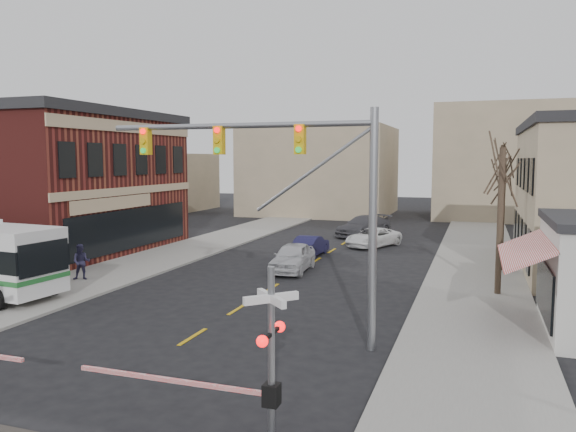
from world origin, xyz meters
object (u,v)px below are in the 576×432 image
object	(u,v)px
car_d	(363,226)
traffic_signal_mast	(294,177)
car_b	(310,246)
pedestrian_near	(25,281)
rr_crossing_east	(254,355)
car_a	(293,257)
pedestrian_far	(81,262)
car_c	(373,237)

from	to	relation	value
car_d	traffic_signal_mast	bearing A→B (deg)	-60.31
car_b	pedestrian_near	distance (m)	17.81
rr_crossing_east	car_a	bearing A→B (deg)	105.71
traffic_signal_mast	car_a	distance (m)	13.26
pedestrian_near	pedestrian_far	distance (m)	4.11
rr_crossing_east	car_d	world-z (taller)	rr_crossing_east
traffic_signal_mast	car_d	distance (m)	27.92
car_a	pedestrian_near	world-z (taller)	pedestrian_near
car_a	car_d	world-z (taller)	car_d
traffic_signal_mast	rr_crossing_east	world-z (taller)	traffic_signal_mast
rr_crossing_east	car_c	world-z (taller)	rr_crossing_east
rr_crossing_east	pedestrian_near	size ratio (longest dim) A/B	3.55
car_c	car_d	xyz separation A→B (m)	(-1.74, 5.20, 0.17)
car_c	pedestrian_near	world-z (taller)	pedestrian_near
car_c	car_d	distance (m)	5.49
car_b	pedestrian_far	xyz separation A→B (m)	(-8.97, -11.43, 0.37)
car_b	pedestrian_far	distance (m)	14.54
car_b	pedestrian_near	xyz separation A→B (m)	(-8.71, -15.53, 0.23)
car_b	car_c	distance (m)	6.11
car_d	pedestrian_near	distance (m)	27.86
car_a	rr_crossing_east	bearing A→B (deg)	-77.66
car_d	pedestrian_near	bearing A→B (deg)	-87.87
pedestrian_near	car_c	bearing A→B (deg)	-19.59
traffic_signal_mast	car_a	bearing A→B (deg)	108.48
car_b	car_d	world-z (taller)	car_d
car_c	pedestrian_far	distance (m)	20.62
traffic_signal_mast	car_c	distance (m)	22.74
car_a	car_c	world-z (taller)	car_a
car_a	pedestrian_near	xyz separation A→B (m)	(-9.21, -10.27, 0.11)
car_d	pedestrian_near	size ratio (longest dim) A/B	3.67
traffic_signal_mast	car_a	world-z (taller)	traffic_signal_mast
car_c	pedestrian_far	bearing A→B (deg)	-102.08
pedestrian_near	car_b	bearing A→B (deg)	-18.97
car_a	car_b	bearing A→B (deg)	92.12
car_b	car_c	world-z (taller)	car_b
traffic_signal_mast	pedestrian_near	xyz separation A→B (m)	(-13.12, 1.40, -4.83)
traffic_signal_mast	pedestrian_near	distance (m)	14.04
rr_crossing_east	pedestrian_far	xyz separation A→B (m)	(-14.69, 12.34, -0.92)
car_b	pedestrian_far	world-z (taller)	pedestrian_far
rr_crossing_east	car_a	distance (m)	19.27
car_d	pedestrian_near	world-z (taller)	pedestrian_near
rr_crossing_east	car_d	size ratio (longest dim) A/B	0.97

